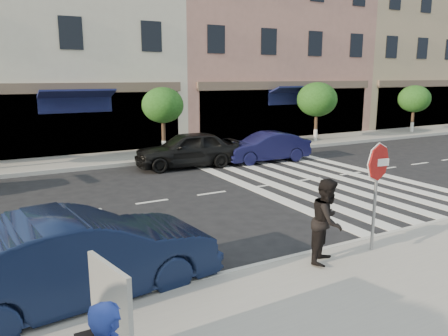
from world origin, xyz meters
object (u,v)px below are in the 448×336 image
stop_sign (378,172)px  poster_board (112,325)px  walker (327,221)px  car_far_right (266,147)px  car_far_mid (188,149)px  car_near_mid (79,257)px

stop_sign → poster_board: size_ratio=1.53×
walker → car_far_right: (5.08, 9.60, -0.34)m
walker → car_far_right: walker is taller
stop_sign → car_far_mid: size_ratio=0.52×
walker → car_far_mid: (1.60, 10.16, -0.24)m
walker → car_far_mid: bearing=46.6°
car_far_right → poster_board: bearing=-37.0°
walker → poster_board: size_ratio=1.12×
car_near_mid → stop_sign: bearing=-107.1°
car_far_mid → car_near_mid: bearing=-27.8°
stop_sign → car_near_mid: size_ratio=0.48×
poster_board → car_far_mid: size_ratio=0.34×
stop_sign → car_near_mid: 5.83m
poster_board → walker: bearing=5.1°
stop_sign → car_near_mid: stop_sign is taller
car_far_mid → car_far_right: 3.53m
walker → stop_sign: bearing=-35.6°
poster_board → car_far_right: poster_board is taller
walker → car_far_mid: size_ratio=0.38×
stop_sign → walker: (-1.24, 0.03, -0.83)m
poster_board → car_far_mid: (6.09, 11.54, -0.13)m
walker → car_far_mid: 10.29m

